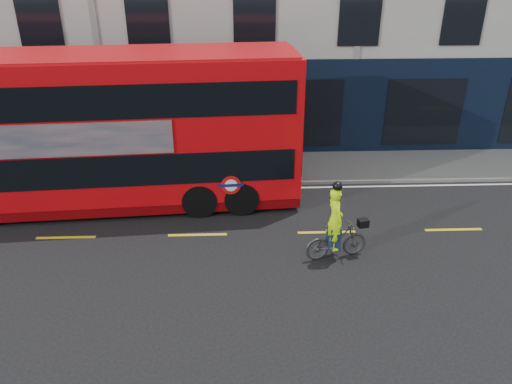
{
  "coord_description": "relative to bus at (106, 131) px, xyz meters",
  "views": [
    {
      "loc": [
        5.28,
        -11.72,
        7.97
      ],
      "look_at": [
        5.81,
        1.7,
        1.34
      ],
      "focal_mm": 35.0,
      "sensor_mm": 36.0,
      "label": 1
    }
  ],
  "objects": [
    {
      "name": "lane_dashes",
      "position": [
        -1.02,
        -2.3,
        -2.6
      ],
      "size": [
        58.0,
        0.12,
        0.01
      ],
      "primitive_type": null,
      "color": "gold",
      "rests_on": "ground"
    },
    {
      "name": "ground",
      "position": [
        -1.02,
        -3.8,
        -2.61
      ],
      "size": [
        120.0,
        120.0,
        0.0
      ],
      "primitive_type": "plane",
      "color": "black",
      "rests_on": "ground"
    },
    {
      "name": "bus",
      "position": [
        0.0,
        0.0,
        0.0
      ],
      "size": [
        12.77,
        3.71,
        5.09
      ],
      "rotation": [
        0.0,
        0.0,
        0.07
      ],
      "color": "red",
      "rests_on": "ground"
    },
    {
      "name": "cyclist",
      "position": [
        6.97,
        -3.68,
        -1.81
      ],
      "size": [
        1.89,
        0.89,
        2.39
      ],
      "rotation": [
        0.0,
        0.0,
        0.21
      ],
      "color": "#414245",
      "rests_on": "ground"
    },
    {
      "name": "kerb",
      "position": [
        -1.02,
        1.2,
        -2.54
      ],
      "size": [
        60.0,
        0.12,
        0.13
      ],
      "primitive_type": "cube",
      "color": "slate",
      "rests_on": "ground"
    },
    {
      "name": "pavement",
      "position": [
        -1.02,
        2.7,
        -2.55
      ],
      "size": [
        60.0,
        3.0,
        0.12
      ],
      "primitive_type": "cube",
      "color": "slate",
      "rests_on": "ground"
    },
    {
      "name": "road_edge_line",
      "position": [
        -1.02,
        0.9,
        -2.6
      ],
      "size": [
        58.0,
        0.1,
        0.01
      ],
      "primitive_type": "cube",
      "color": "silver",
      "rests_on": "ground"
    }
  ]
}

